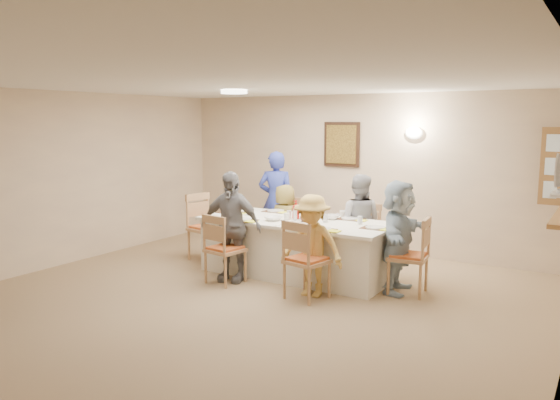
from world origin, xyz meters
The scene contains 44 objects.
ground centered at (0.00, 0.00, 0.00)m, with size 7.00×7.00×0.00m, color #9D805A.
room_walls centered at (0.00, 0.00, 1.51)m, with size 7.00×7.00×7.00m.
wall_picture centered at (-0.30, 3.46, 1.70)m, with size 0.62×0.05×0.72m.
wall_sconce centered at (0.90, 3.44, 1.90)m, with size 0.26×0.09×0.18m, color white.
ceiling_light centered at (-1.00, 1.50, 2.47)m, with size 0.36×0.36×0.05m, color white.
dining_table centered at (-0.08, 1.64, 0.38)m, with size 2.61×1.10×0.76m, color white.
chair_back_left centered at (-0.68, 2.44, 0.45)m, with size 0.43×0.43×0.91m, color tan, non-canonical shape.
chair_back_right centered at (0.52, 2.44, 0.46)m, with size 0.44×0.44×0.92m, color tan, non-canonical shape.
chair_front_left centered at (-0.68, 0.84, 0.46)m, with size 0.44×0.44×0.91m, color tan, non-canonical shape.
chair_front_right centered at (0.52, 0.84, 0.47)m, with size 0.46×0.46×0.95m, color tan, non-canonical shape.
chair_left_end centered at (-1.63, 1.64, 0.50)m, with size 0.48×0.48×1.00m, color tan, non-canonical shape.
chair_right_end centered at (1.47, 1.64, 0.47)m, with size 0.45×0.45×0.95m, color tan, non-canonical shape.
diner_back_left centered at (-0.68, 2.32, 0.57)m, with size 0.58×0.41×1.13m, color olive.
diner_back_right centered at (0.52, 2.32, 0.68)m, with size 0.75×0.63×1.35m, color #9C9DA6.
diner_front_left centered at (-0.68, 0.96, 0.72)m, with size 0.89×0.50×1.44m, color gray.
diner_front_right centered at (0.52, 0.96, 0.61)m, with size 0.81×0.49×1.22m, color #DEB255.
diner_right_end centered at (1.34, 1.64, 0.69)m, with size 0.55×1.32×1.38m, color #AAC1D3.
caregiver centered at (-1.13, 2.79, 0.80)m, with size 0.69×0.58×1.60m, color #3141AD.
placemat_fl centered at (-0.68, 1.22, 0.76)m, with size 0.38×0.28×0.01m, color #472B19.
plate_fl centered at (-0.68, 1.22, 0.77)m, with size 0.24×0.24×0.01m, color white.
napkin_fl centered at (-0.50, 1.17, 0.77)m, with size 0.14×0.14×0.01m, color #F9FD35.
placemat_fr centered at (0.52, 1.22, 0.76)m, with size 0.32×0.24×0.01m, color #472B19.
plate_fr centered at (0.52, 1.22, 0.77)m, with size 0.22×0.22×0.01m, color white.
napkin_fr centered at (0.70, 1.17, 0.77)m, with size 0.15×0.15×0.01m, color #F9FD35.
placemat_bl centered at (-0.68, 2.06, 0.76)m, with size 0.35×0.26×0.01m, color #472B19.
plate_bl centered at (-0.68, 2.06, 0.77)m, with size 0.25×0.25×0.02m, color white.
napkin_bl centered at (-0.50, 2.01, 0.77)m, with size 0.14×0.14×0.01m, color #F9FD35.
placemat_br centered at (0.52, 2.06, 0.76)m, with size 0.36×0.27×0.01m, color #472B19.
plate_br centered at (0.52, 2.06, 0.77)m, with size 0.25×0.25×0.02m, color white.
napkin_br centered at (0.70, 2.01, 0.77)m, with size 0.13×0.13×0.01m, color #F9FD35.
placemat_le centered at (-1.18, 1.64, 0.76)m, with size 0.36×0.27×0.01m, color #472B19.
plate_le centered at (-1.18, 1.64, 0.77)m, with size 0.25×0.25×0.02m, color white.
napkin_le centered at (-1.00, 1.59, 0.77)m, with size 0.15×0.15×0.01m, color #F9FD35.
placemat_re centered at (1.04, 1.64, 0.76)m, with size 0.34×0.25×0.01m, color #472B19.
plate_re centered at (1.04, 1.64, 0.77)m, with size 0.24×0.24×0.02m, color white.
napkin_re centered at (1.22, 1.59, 0.77)m, with size 0.15×0.15×0.01m, color #F9FD35.
teacup_a centered at (-0.87, 1.31, 0.81)m, with size 0.16×0.16×0.09m, color white.
teacup_b centered at (0.35, 2.16, 0.81)m, with size 0.13×0.13×0.09m, color white.
bowl_a centered at (-0.32, 1.43, 0.79)m, with size 0.27×0.27×0.05m, color white.
bowl_b centered at (0.30, 1.92, 0.79)m, with size 0.24×0.24×0.06m, color white.
condiment_ketchup centered at (-0.11, 1.67, 0.89)m, with size 0.12×0.12×0.26m, color red.
condiment_brown centered at (-0.01, 1.74, 0.87)m, with size 0.11×0.11×0.22m, color #582C17.
condiment_malt centered at (0.08, 1.58, 0.84)m, with size 0.17×0.17×0.17m, color #582C17.
drinking_glass centered at (-0.23, 1.69, 0.82)m, with size 0.07×0.07×0.10m, color silver.
Camera 1 is at (3.51, -4.61, 2.08)m, focal length 35.00 mm.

